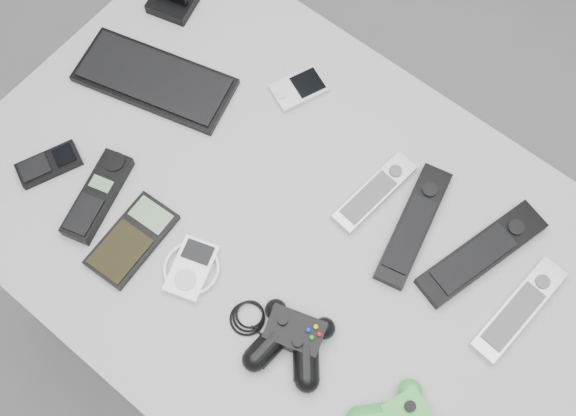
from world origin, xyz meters
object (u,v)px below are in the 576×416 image
Objects in this scene: remote_silver_b at (519,309)px; controller_black at (292,340)px; mp3_player at (191,268)px; desk at (299,247)px; remote_black_a at (414,225)px; pda at (299,88)px; remote_silver_a at (375,192)px; mobile_phone at (49,164)px; remote_black_b at (482,253)px; cordless_handset at (97,196)px; pda_keyboard at (155,79)px; calculator at (132,240)px.

controller_black is (-0.26, -0.27, 0.01)m from remote_silver_b.
controller_black reaches higher than mp3_player.
remote_black_a reaches higher than desk.
controller_black is (0.21, 0.01, 0.01)m from mp3_player.
remote_silver_a is at bearing 3.34° from pda.
remote_black_a is 2.24× the size of mp3_player.
controller_black reaches higher than remote_silver_b.
mobile_phone is 0.54m from controller_black.
desk is 5.21× the size of remote_black_a.
remote_black_b is 2.23× the size of mobile_phone.
remote_silver_b is (0.10, -0.04, -0.00)m from remote_black_b.
remote_black_a is 0.12m from remote_black_b.
pda is at bearing 166.83° from remote_silver_a.
pda is 0.39× the size of remote_black_b.
cordless_handset reaches higher than remote_silver_b.
remote_black_b is at bearing 45.82° from controller_black.
remote_silver_b is (0.36, 0.12, 0.08)m from desk.
pda is (0.22, 0.16, -0.00)m from pda_keyboard.
cordless_handset is at bearing 164.39° from controller_black.
calculator is 1.57× the size of mp3_player.
remote_silver_a is (0.24, -0.08, 0.00)m from pda.
cordless_handset is (-0.37, -0.31, 0.00)m from remote_silver_a.
mp3_player reaches higher than pda.
controller_black is (0.29, -0.38, 0.01)m from pda.
desk is at bearing 40.13° from mp3_player.
remote_silver_a is at bearing 56.90° from mobile_phone.
remote_black_b reaches higher than calculator.
pda is at bearing 109.41° from controller_black.
desk is 0.37m from cordless_handset.
desk is at bearing -28.65° from pda.
mobile_phone is (-0.03, -0.25, 0.00)m from pda_keyboard.
mp3_player is (-0.25, -0.30, -0.00)m from remote_black_a.
pda_keyboard reaches higher than pda.
remote_black_b is at bearing 1.73° from remote_black_a.
remote_silver_b is at bearing 13.14° from mp3_player.
controller_black is at bearing -100.56° from remote_black_b.
remote_black_a reaches higher than pda.
cordless_handset is at bearing 162.99° from mp3_player.
remote_silver_b reaches higher than mp3_player.
remote_black_b is at bearing 31.79° from desk.
controller_black is (0.05, -0.29, 0.01)m from remote_silver_a.
remote_black_a is at bearing -178.37° from remote_silver_b.
mp3_player is at bearing 26.14° from mobile_phone.
pda is 0.57× the size of cordless_handset.
desk is at bearing -150.07° from remote_black_a.
cordless_handset is at bearing 28.66° from mobile_phone.
controller_black is at bearing -74.29° from remote_silver_a.
mp3_player is at bearing 165.21° from controller_black.
remote_black_a is at bearing -8.46° from pda_keyboard.
remote_silver_b is 1.26× the size of calculator.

